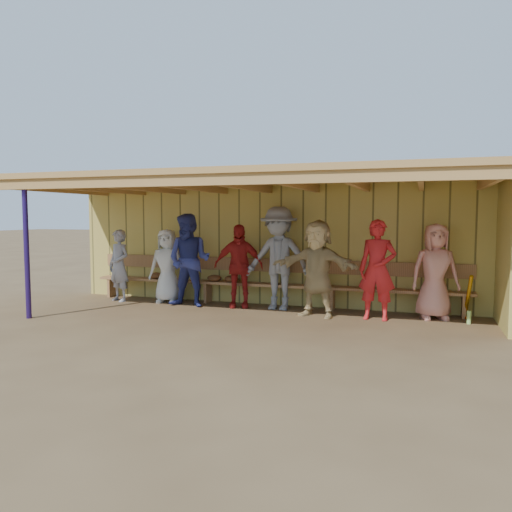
# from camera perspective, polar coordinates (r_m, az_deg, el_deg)

# --- Properties ---
(ground) EXTENTS (90.00, 90.00, 0.00)m
(ground) POSITION_cam_1_polar(r_m,az_deg,el_deg) (8.95, -0.72, -6.89)
(ground) COLOR brown
(ground) RESTS_ON ground
(player_a) EXTENTS (0.64, 0.52, 1.50)m
(player_a) POSITION_cam_1_polar(r_m,az_deg,el_deg) (10.78, -15.39, -1.05)
(player_a) COLOR #97969E
(player_a) RESTS_ON ground
(player_b) EXTENTS (0.81, 0.59, 1.52)m
(player_b) POSITION_cam_1_polar(r_m,az_deg,el_deg) (10.42, -10.11, -1.10)
(player_b) COLOR silver
(player_b) RESTS_ON ground
(player_c) EXTENTS (0.90, 0.70, 1.83)m
(player_c) POSITION_cam_1_polar(r_m,az_deg,el_deg) (9.85, -7.63, -0.49)
(player_c) COLOR navy
(player_c) RESTS_ON ground
(player_d) EXTENTS (1.02, 0.61, 1.62)m
(player_d) POSITION_cam_1_polar(r_m,az_deg,el_deg) (9.71, -2.02, -1.15)
(player_d) COLOR #B11F1C
(player_d) RESTS_ON ground
(player_e) EXTENTS (1.28, 0.75, 1.96)m
(player_e) POSITION_cam_1_polar(r_m,az_deg,el_deg) (9.49, 2.60, -0.26)
(player_e) COLOR gray
(player_e) RESTS_ON ground
(player_f) EXTENTS (1.67, 0.81, 1.72)m
(player_f) POSITION_cam_1_polar(r_m,az_deg,el_deg) (8.87, 6.99, -1.40)
(player_f) COLOR tan
(player_f) RESTS_ON ground
(player_g) EXTENTS (0.65, 0.45, 1.73)m
(player_g) POSITION_cam_1_polar(r_m,az_deg,el_deg) (8.78, 13.70, -1.53)
(player_g) COLOR red
(player_g) RESTS_ON ground
(player_h) EXTENTS (0.92, 0.73, 1.66)m
(player_h) POSITION_cam_1_polar(r_m,az_deg,el_deg) (9.14, 19.78, -1.67)
(player_h) COLOR #E2927F
(player_h) RESTS_ON ground
(dugout_structure) EXTENTS (8.80, 3.20, 2.50)m
(dugout_structure) POSITION_cam_1_polar(r_m,az_deg,el_deg) (9.31, 2.94, 4.06)
(dugout_structure) COLOR tan
(dugout_structure) RESTS_ON ground
(bench) EXTENTS (7.60, 0.34, 0.93)m
(bench) POSITION_cam_1_polar(r_m,az_deg,el_deg) (9.91, 1.42, -2.67)
(bench) COLOR #A17245
(bench) RESTS_ON ground
(dugout_equipment) EXTENTS (6.33, 0.62, 0.80)m
(dugout_equipment) POSITION_cam_1_polar(r_m,az_deg,el_deg) (9.97, -1.85, -2.84)
(dugout_equipment) COLOR gold
(dugout_equipment) RESTS_ON ground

